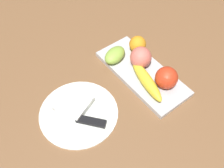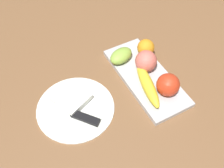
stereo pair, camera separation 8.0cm
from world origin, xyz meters
The scene contains 10 objects.
ground_plane centered at (0.00, 0.00, 0.00)m, with size 2.40×2.40×0.00m, color brown.
fruit_tray centered at (0.00, -0.03, 0.01)m, with size 0.34×0.15×0.02m, color #B9BDC1.
apple centered at (-0.09, -0.05, 0.05)m, with size 0.07×0.07×0.07m, color red.
banana centered at (-0.05, 0.00, 0.04)m, with size 0.18×0.04×0.04m, color yellow.
orange_near_apple centered at (0.09, -0.08, 0.05)m, with size 0.06×0.06×0.06m, color orange.
peach centered at (0.03, -0.04, 0.05)m, with size 0.07×0.07×0.07m, color #DB6A5D.
grape_bunch centered at (0.10, 0.01, 0.04)m, with size 0.09×0.06×0.04m, color #8CB644.
dinner_plate centered at (0.00, 0.23, 0.00)m, with size 0.25×0.25×0.01m, color white.
folded_napkin centered at (0.03, 0.23, 0.02)m, with size 0.10×0.09×0.02m, color white.
knife centered at (-0.04, 0.23, 0.01)m, with size 0.15×0.13×0.01m.
Camera 2 is at (-0.44, 0.34, 0.68)m, focal length 40.84 mm.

